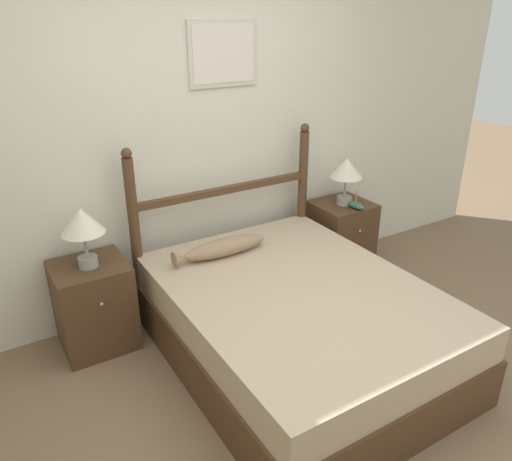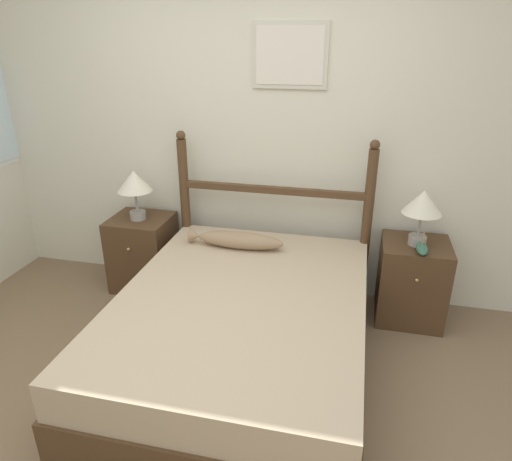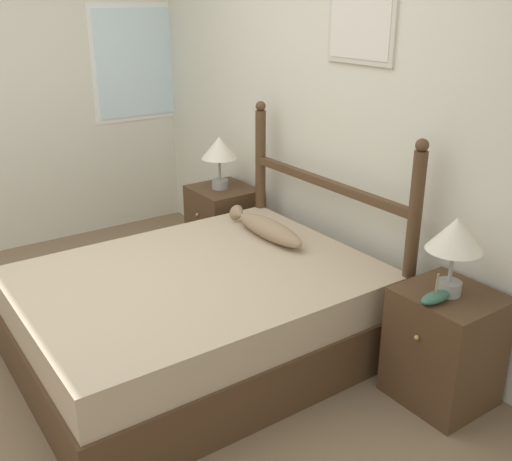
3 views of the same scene
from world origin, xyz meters
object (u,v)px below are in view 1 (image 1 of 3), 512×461
object	(u,v)px
model_boat	(356,205)
fish_pillow	(222,248)
table_lamp_right	(346,171)
nightstand_right	(340,236)
bed	(297,324)
table_lamp_left	(82,224)
nightstand_left	(94,305)

from	to	relation	value
model_boat	fish_pillow	bearing A→B (deg)	-177.03
table_lamp_right	fish_pillow	bearing A→B (deg)	-171.57
nightstand_right	fish_pillow	world-z (taller)	fish_pillow
bed	table_lamp_right	size ratio (longest dim) A/B	4.88
nightstand_right	table_lamp_right	distance (m)	0.60
model_boat	nightstand_right	bearing A→B (deg)	95.58
model_boat	table_lamp_left	bearing A→B (deg)	176.85
table_lamp_left	model_boat	xyz separation A→B (m)	(2.16, -0.12, -0.27)
bed	table_lamp_right	distance (m)	1.49
table_lamp_right	model_boat	world-z (taller)	table_lamp_right
table_lamp_left	model_boat	distance (m)	2.18
nightstand_right	table_lamp_right	size ratio (longest dim) A/B	1.53
nightstand_left	fish_pillow	world-z (taller)	fish_pillow
nightstand_right	bed	bearing A→B (deg)	-141.94
nightstand_right	model_boat	bearing A→B (deg)	-84.42
nightstand_left	table_lamp_left	size ratio (longest dim) A/B	1.53
bed	nightstand_right	size ratio (longest dim) A/B	3.19
table_lamp_right	model_boat	bearing A→B (deg)	-80.14
table_lamp_left	table_lamp_right	size ratio (longest dim) A/B	1.00
nightstand_right	table_lamp_left	xyz separation A→B (m)	(-2.15, -0.02, 0.60)
fish_pillow	table_lamp_left	bearing A→B (deg)	168.00
nightstand_left	nightstand_right	xyz separation A→B (m)	(2.14, 0.00, 0.00)
nightstand_left	table_lamp_right	size ratio (longest dim) A/B	1.53
nightstand_right	table_lamp_right	bearing A→B (deg)	-110.49
model_boat	bed	bearing A→B (deg)	-147.22
model_boat	nightstand_left	bearing A→B (deg)	176.28
table_lamp_right	model_boat	distance (m)	0.29
nightstand_left	table_lamp_right	bearing A→B (deg)	-0.52
model_boat	table_lamp_right	bearing A→B (deg)	99.86
bed	nightstand_right	distance (m)	1.36
nightstand_left	model_boat	world-z (taller)	model_boat
nightstand_left	fish_pillow	distance (m)	0.94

